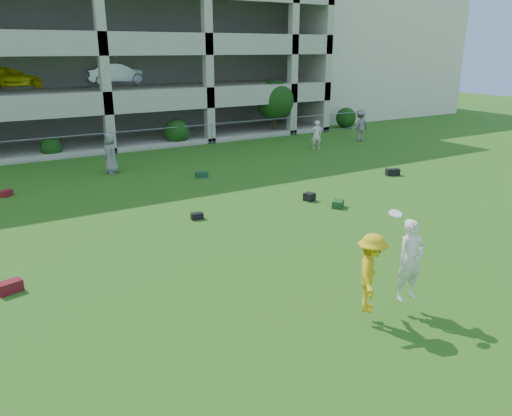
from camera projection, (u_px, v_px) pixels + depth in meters
ground at (345, 295)px, 11.60m from camera, size 100.00×100.00×0.00m
stucco_building at (337, 54)px, 44.22m from camera, size 16.00×14.00×10.00m
bystander_c at (111, 153)px, 22.69m from camera, size 0.71×0.98×1.83m
bystander_e at (316, 135)px, 27.97m from camera, size 0.70×0.59×1.64m
bystander_f at (360, 125)px, 30.56m from camera, size 1.25×0.72×1.92m
bag_red_a at (10, 287)px, 11.67m from camera, size 0.61×0.43×0.28m
bag_black_b at (197, 216)px, 16.70m from camera, size 0.44×0.32×0.22m
bag_green_c at (338, 204)px, 17.93m from camera, size 0.61×0.59×0.26m
crate_d at (309, 197)px, 18.72m from camera, size 0.43×0.43×0.30m
bag_black_e at (393, 172)px, 22.45m from camera, size 0.67×0.49×0.30m
bag_red_f at (6, 193)px, 19.27m from camera, size 0.52×0.51×0.24m
bag_green_g at (202, 175)px, 22.09m from camera, size 0.54×0.36×0.25m
frisbee_contest at (383, 269)px, 10.25m from camera, size 1.94×1.20×2.05m
parking_garage at (67, 39)px, 32.31m from camera, size 30.00×14.00×12.00m
fence at (112, 143)px, 26.88m from camera, size 36.06×0.06×1.20m
shrub_row at (185, 119)px, 29.44m from camera, size 34.38×2.52×3.50m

